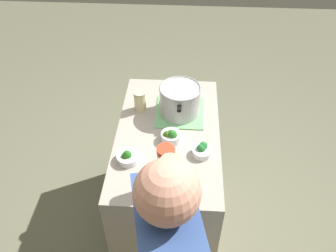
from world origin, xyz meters
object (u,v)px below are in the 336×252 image
(broccoli_bowl_back, at_px, (202,151))
(mason_jar, at_px, (140,101))
(cooking_pot, at_px, (180,100))
(broccoli_bowl_center, at_px, (127,157))
(lemonade_pitcher, at_px, (166,169))
(broccoli_bowl_front, at_px, (171,136))

(broccoli_bowl_back, bearing_deg, mason_jar, -133.58)
(cooking_pot, xyz_separation_m, broccoli_bowl_center, (0.43, -0.27, -0.08))
(mason_jar, xyz_separation_m, broccoli_bowl_center, (0.45, -0.02, -0.04))
(cooking_pot, height_order, lemonade_pitcher, lemonade_pitcher)
(broccoli_bowl_back, bearing_deg, broccoli_bowl_center, -79.60)
(lemonade_pitcher, xyz_separation_m, mason_jar, (-0.61, -0.21, -0.07))
(lemonade_pitcher, relative_size, broccoli_bowl_front, 2.42)
(cooking_pot, distance_m, broccoli_bowl_center, 0.52)
(mason_jar, xyz_separation_m, broccoli_bowl_back, (0.37, 0.39, -0.04))
(cooking_pot, bearing_deg, mason_jar, -93.63)
(lemonade_pitcher, bearing_deg, broccoli_bowl_front, 179.08)
(cooking_pot, xyz_separation_m, broccoli_bowl_front, (0.26, -0.04, -0.07))
(lemonade_pitcher, relative_size, broccoli_bowl_back, 2.65)
(broccoli_bowl_center, distance_m, broccoli_bowl_back, 0.42)
(lemonade_pitcher, bearing_deg, broccoli_bowl_center, -126.63)
(lemonade_pitcher, distance_m, broccoli_bowl_center, 0.30)
(cooking_pot, bearing_deg, broccoli_bowl_center, -32.26)
(broccoli_bowl_front, xyz_separation_m, broccoli_bowl_back, (0.10, 0.18, -0.01))
(cooking_pot, xyz_separation_m, broccoli_bowl_back, (0.36, 0.14, -0.08))
(cooking_pot, distance_m, mason_jar, 0.26)
(mason_jar, bearing_deg, broccoli_bowl_back, 46.42)
(lemonade_pitcher, height_order, mason_jar, lemonade_pitcher)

